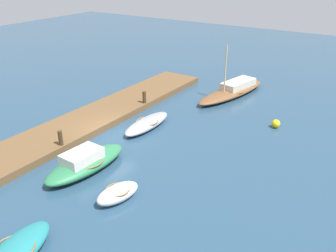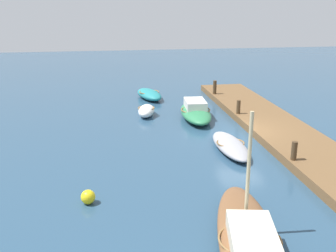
{
  "view_description": "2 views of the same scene",
  "coord_description": "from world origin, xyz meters",
  "px_view_note": "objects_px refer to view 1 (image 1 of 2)",
  "views": [
    {
      "loc": [
        15.65,
        14.58,
        10.22
      ],
      "look_at": [
        -1.44,
        3.43,
        0.9
      ],
      "focal_mm": 39.68,
      "sensor_mm": 36.0,
      "label": 1
    },
    {
      "loc": [
        -21.12,
        7.56,
        7.49
      ],
      "look_at": [
        -0.68,
        4.35,
        1.04
      ],
      "focal_mm": 43.71,
      "sensor_mm": 36.0,
      "label": 2
    }
  ],
  "objects_px": {
    "dinghy_white": "(118,193)",
    "motorboat_green": "(85,162)",
    "mooring_post_mid_west": "(60,138)",
    "sailboat_brown": "(233,90)",
    "marker_buoy": "(276,124)",
    "rowboat_grey": "(147,123)",
    "mooring_post_west": "(144,97)"
  },
  "relations": [
    {
      "from": "dinghy_white",
      "to": "motorboat_green",
      "type": "distance_m",
      "value": 3.29
    },
    {
      "from": "dinghy_white",
      "to": "mooring_post_mid_west",
      "type": "xyz_separation_m",
      "value": [
        -1.84,
        -5.74,
        0.5
      ]
    },
    {
      "from": "dinghy_white",
      "to": "sailboat_brown",
      "type": "relative_size",
      "value": 0.29
    },
    {
      "from": "sailboat_brown",
      "to": "marker_buoy",
      "type": "distance_m",
      "value": 6.5
    },
    {
      "from": "mooring_post_mid_west",
      "to": "rowboat_grey",
      "type": "bearing_deg",
      "value": 157.91
    },
    {
      "from": "mooring_post_west",
      "to": "mooring_post_mid_west",
      "type": "relative_size",
      "value": 1.0
    },
    {
      "from": "rowboat_grey",
      "to": "mooring_post_west",
      "type": "xyz_separation_m",
      "value": [
        -2.65,
        -2.17,
        0.58
      ]
    },
    {
      "from": "marker_buoy",
      "to": "sailboat_brown",
      "type": "bearing_deg",
      "value": -130.46
    },
    {
      "from": "sailboat_brown",
      "to": "mooring_post_west",
      "type": "xyz_separation_m",
      "value": [
        6.19,
        -4.28,
        0.44
      ]
    },
    {
      "from": "mooring_post_mid_west",
      "to": "mooring_post_west",
      "type": "bearing_deg",
      "value": 180.0
    },
    {
      "from": "dinghy_white",
      "to": "marker_buoy",
      "type": "xyz_separation_m",
      "value": [
        -11.81,
        3.48,
        -0.1
      ]
    },
    {
      "from": "motorboat_green",
      "to": "marker_buoy",
      "type": "bearing_deg",
      "value": 151.97
    },
    {
      "from": "sailboat_brown",
      "to": "mooring_post_mid_west",
      "type": "relative_size",
      "value": 9.29
    },
    {
      "from": "mooring_post_west",
      "to": "dinghy_white",
      "type": "bearing_deg",
      "value": 30.29
    },
    {
      "from": "dinghy_white",
      "to": "rowboat_grey",
      "type": "relative_size",
      "value": 0.54
    },
    {
      "from": "mooring_post_west",
      "to": "rowboat_grey",
      "type": "bearing_deg",
      "value": 39.28
    },
    {
      "from": "rowboat_grey",
      "to": "mooring_post_mid_west",
      "type": "distance_m",
      "value": 5.79
    },
    {
      "from": "mooring_post_west",
      "to": "marker_buoy",
      "type": "xyz_separation_m",
      "value": [
        -1.98,
        9.22,
        -0.6
      ]
    },
    {
      "from": "motorboat_green",
      "to": "sailboat_brown",
      "type": "relative_size",
      "value": 0.63
    },
    {
      "from": "motorboat_green",
      "to": "sailboat_brown",
      "type": "bearing_deg",
      "value": 177.25
    },
    {
      "from": "dinghy_white",
      "to": "motorboat_green",
      "type": "xyz_separation_m",
      "value": [
        -1.09,
        -3.1,
        0.11
      ]
    },
    {
      "from": "mooring_post_west",
      "to": "marker_buoy",
      "type": "distance_m",
      "value": 9.45
    },
    {
      "from": "marker_buoy",
      "to": "motorboat_green",
      "type": "bearing_deg",
      "value": -31.55
    },
    {
      "from": "sailboat_brown",
      "to": "rowboat_grey",
      "type": "bearing_deg",
      "value": -2.01
    },
    {
      "from": "sailboat_brown",
      "to": "motorboat_green",
      "type": "bearing_deg",
      "value": 5.17
    },
    {
      "from": "motorboat_green",
      "to": "mooring_post_west",
      "type": "bearing_deg",
      "value": -159.67
    },
    {
      "from": "motorboat_green",
      "to": "marker_buoy",
      "type": "xyz_separation_m",
      "value": [
        -10.72,
        6.58,
        -0.21
      ]
    },
    {
      "from": "dinghy_white",
      "to": "motorboat_green",
      "type": "height_order",
      "value": "motorboat_green"
    },
    {
      "from": "marker_buoy",
      "to": "rowboat_grey",
      "type": "bearing_deg",
      "value": -56.74
    },
    {
      "from": "motorboat_green",
      "to": "rowboat_grey",
      "type": "relative_size",
      "value": 1.17
    },
    {
      "from": "sailboat_brown",
      "to": "mooring_post_west",
      "type": "distance_m",
      "value": 7.54
    },
    {
      "from": "mooring_post_west",
      "to": "mooring_post_mid_west",
      "type": "height_order",
      "value": "mooring_post_mid_west"
    }
  ]
}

